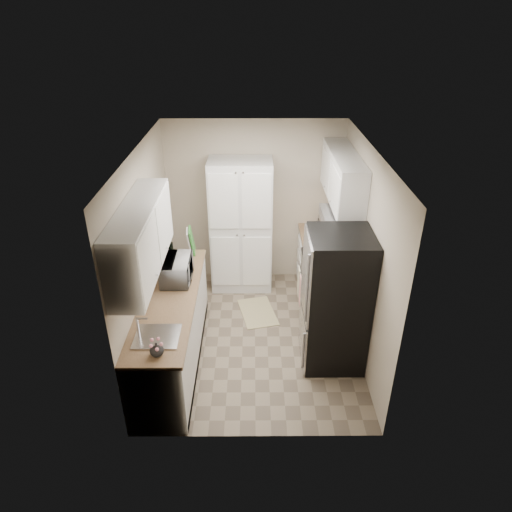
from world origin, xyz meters
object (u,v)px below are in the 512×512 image
(electric_range, at_px, (327,290))
(toaster_oven, at_px, (329,226))
(refrigerator, at_px, (336,301))
(wine_bottle, at_px, (170,249))
(microwave, at_px, (177,270))
(pantry_cabinet, at_px, (241,226))

(electric_range, distance_m, toaster_oven, 1.03)
(refrigerator, bearing_deg, electric_range, 87.52)
(electric_range, xyz_separation_m, refrigerator, (-0.03, -0.80, 0.37))
(toaster_oven, bearing_deg, wine_bottle, -158.71)
(microwave, height_order, wine_bottle, wine_bottle)
(pantry_cabinet, bearing_deg, toaster_oven, -2.89)
(refrigerator, relative_size, microwave, 3.28)
(microwave, bearing_deg, electric_range, -77.85)
(refrigerator, height_order, wine_bottle, refrigerator)
(pantry_cabinet, distance_m, toaster_oven, 1.29)
(electric_range, distance_m, wine_bottle, 2.16)
(electric_range, distance_m, microwave, 2.06)
(refrigerator, bearing_deg, pantry_cabinet, 123.46)
(electric_range, xyz_separation_m, toaster_oven, (0.11, 0.86, 0.55))
(electric_range, xyz_separation_m, microwave, (-1.92, -0.44, 0.59))
(microwave, distance_m, toaster_oven, 2.41)
(microwave, xyz_separation_m, toaster_oven, (2.03, 1.30, -0.04))
(wine_bottle, xyz_separation_m, toaster_oven, (2.18, 0.80, -0.05))
(pantry_cabinet, bearing_deg, microwave, -118.55)
(refrigerator, xyz_separation_m, microwave, (-1.89, 0.36, 0.21))
(microwave, relative_size, wine_bottle, 1.66)
(pantry_cabinet, distance_m, microwave, 1.56)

